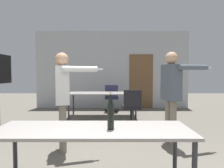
# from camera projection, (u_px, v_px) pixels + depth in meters

# --- Properties ---
(back_wall) EXTENTS (5.82, 0.12, 2.93)m
(back_wall) POSITION_uv_depth(u_px,v_px,m) (114.00, 70.00, 7.65)
(back_wall) COLOR #B2B5B7
(back_wall) RESTS_ON ground_plane
(conference_table_near) EXTENTS (2.04, 0.68, 0.73)m
(conference_table_near) POSITION_uv_depth(u_px,v_px,m) (93.00, 135.00, 2.09)
(conference_table_near) COLOR gray
(conference_table_near) RESTS_ON ground_plane
(conference_table_far) EXTENTS (2.06, 0.84, 0.73)m
(conference_table_far) POSITION_uv_depth(u_px,v_px,m) (104.00, 95.00, 6.08)
(conference_table_far) COLOR gray
(conference_table_far) RESTS_ON ground_plane
(person_far_watching) EXTENTS (0.85, 0.54, 1.70)m
(person_far_watching) POSITION_uv_depth(u_px,v_px,m) (173.00, 88.00, 3.62)
(person_far_watching) COLOR slate
(person_far_watching) RESTS_ON ground_plane
(person_right_polo) EXTENTS (0.84, 0.55, 1.66)m
(person_right_polo) POSITION_uv_depth(u_px,v_px,m) (64.00, 91.00, 3.33)
(person_right_polo) COLOR slate
(person_right_polo) RESTS_ON ground_plane
(office_chair_far_left) EXTENTS (0.52, 0.56, 0.91)m
(office_chair_far_left) POSITION_uv_depth(u_px,v_px,m) (132.00, 109.00, 5.07)
(office_chair_far_left) COLOR black
(office_chair_far_left) RESTS_ON ground_plane
(office_chair_side_rolled) EXTENTS (0.52, 0.56, 0.93)m
(office_chair_side_rolled) POSITION_uv_depth(u_px,v_px,m) (113.00, 99.00, 6.94)
(office_chair_side_rolled) COLOR black
(office_chair_side_rolled) RESTS_ON ground_plane
(beer_bottle) EXTENTS (0.07, 0.07, 0.38)m
(beer_bottle) POSITION_uv_depth(u_px,v_px,m) (112.00, 112.00, 2.04)
(beer_bottle) COLOR black
(beer_bottle) RESTS_ON conference_table_near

